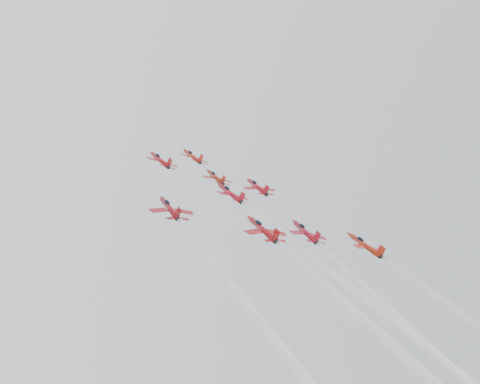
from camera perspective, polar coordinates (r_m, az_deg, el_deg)
jet_lead at (r=160.40m, az=-5.12°, el=3.85°), size 9.85×12.10×9.30m
jet_row2_left at (r=141.74m, az=-8.53°, el=3.43°), size 9.52×11.68×8.98m
jet_row2_center at (r=144.95m, az=-2.66°, el=1.63°), size 8.97×11.01×8.47m
jet_row2_right at (r=152.66m, az=1.83°, el=0.60°), size 10.28×12.63×9.71m
jet_center at (r=99.85m, az=11.64°, el=-10.65°), size 9.78×85.81×65.15m
jet_rear_farleft at (r=72.32m, az=5.89°, el=-16.30°), size 9.21×80.78×61.34m
jet_rear_right at (r=98.40m, az=23.97°, el=-16.63°), size 10.13×88.85×67.46m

